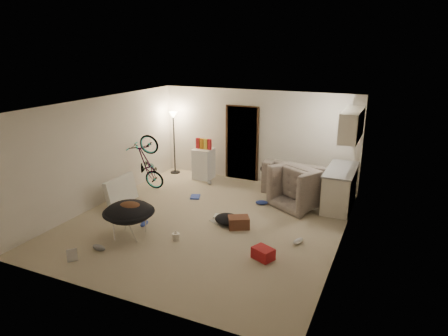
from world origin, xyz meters
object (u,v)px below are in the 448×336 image
at_px(bicycle, 148,175).
at_px(juicer, 176,236).
at_px(armchair, 305,190).
at_px(drink_case_a, 239,222).
at_px(floor_lamp, 174,129).
at_px(mini_fridge, 204,164).
at_px(saucer_chair, 129,216).
at_px(tv_box, 121,191).
at_px(sofa, 306,183).
at_px(kitchen_counter, 340,189).
at_px(drink_case_b, 263,253).

relative_size(bicycle, juicer, 7.36).
height_order(armchair, drink_case_a, armchair).
xyz_separation_m(floor_lamp, mini_fridge, (1.00, -0.10, -0.88)).
height_order(saucer_chair, drink_case_a, saucer_chair).
distance_m(tv_box, drink_case_a, 3.04).
bearing_deg(saucer_chair, juicer, 13.80).
relative_size(sofa, tv_box, 2.10).
xyz_separation_m(floor_lamp, saucer_chair, (1.33, -3.92, -0.88)).
bearing_deg(floor_lamp, armchair, -12.36).
xyz_separation_m(armchair, tv_box, (-3.97, -1.73, -0.03)).
xyz_separation_m(mini_fridge, drink_case_a, (2.13, -2.58, -0.31)).
bearing_deg(drink_case_a, floor_lamp, 109.29).
bearing_deg(kitchen_counter, juicer, -130.40).
bearing_deg(juicer, armchair, 56.85).
xyz_separation_m(bicycle, mini_fridge, (0.90, 1.41, 0.03)).
bearing_deg(juicer, saucer_chair, -166.20).
bearing_deg(drink_case_b, bicycle, 175.38).
height_order(floor_lamp, drink_case_a, floor_lamp).
bearing_deg(kitchen_counter, sofa, 152.92).
xyz_separation_m(bicycle, juicer, (2.14, -2.19, -0.31)).
bearing_deg(sofa, tv_box, 35.89).
bearing_deg(sofa, drink_case_b, 94.68).
relative_size(floor_lamp, juicer, 8.79).
height_order(bicycle, saucer_chair, bicycle).
distance_m(sofa, saucer_chair, 4.55).
relative_size(floor_lamp, saucer_chair, 1.80).
xyz_separation_m(drink_case_b, juicer, (-1.77, -0.02, -0.02)).
xyz_separation_m(sofa, bicycle, (-3.85, -1.31, 0.09)).
distance_m(bicycle, drink_case_b, 4.47).
bearing_deg(bicycle, sofa, -76.22).
bearing_deg(mini_fridge, armchair, -13.48).
bearing_deg(sofa, armchair, 103.57).
distance_m(saucer_chair, drink_case_b, 2.71).
bearing_deg(drink_case_b, kitchen_counter, 99.08).
bearing_deg(armchair, sofa, -49.79).
xyz_separation_m(tv_box, drink_case_b, (3.91, -1.05, -0.23)).
bearing_deg(sofa, saucer_chair, 58.58).
xyz_separation_m(kitchen_counter, juicer, (-2.59, -3.05, -0.36)).
height_order(floor_lamp, mini_fridge, floor_lamp).
bearing_deg(mini_fridge, bicycle, -121.66).
xyz_separation_m(kitchen_counter, drink_case_b, (-0.82, -3.02, -0.34)).
bearing_deg(bicycle, tv_box, 174.99).
distance_m(bicycle, mini_fridge, 1.67).
xyz_separation_m(mini_fridge, drink_case_b, (3.00, -3.57, -0.32)).
bearing_deg(juicer, drink_case_b, 0.77).
bearing_deg(drink_case_a, bicycle, 128.71).
height_order(floor_lamp, bicycle, floor_lamp).
bearing_deg(tv_box, sofa, 30.99).
bearing_deg(tv_box, floor_lamp, 91.05).
relative_size(sofa, juicer, 10.20).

